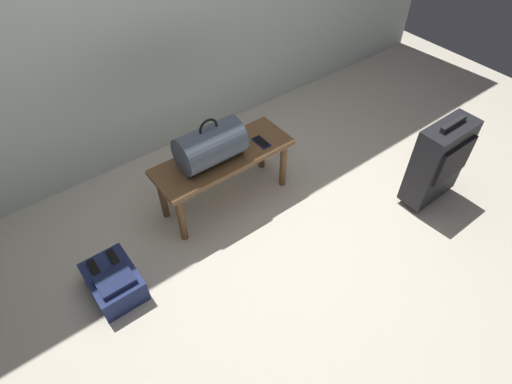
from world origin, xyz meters
TOP-DOWN VIEW (x-y plane):
  - ground_plane at (0.00, 0.00)m, footprint 6.60×6.60m
  - bench at (-0.07, 0.72)m, footprint 1.00×0.36m
  - duffel_bag_slate at (-0.16, 0.72)m, footprint 0.44×0.26m
  - cell_phone at (0.22, 0.66)m, footprint 0.07×0.14m
  - suitcase_upright_charcoal at (1.14, -0.18)m, footprint 0.44×0.21m
  - backpack_navy at (-1.06, 0.48)m, footprint 0.28×0.38m

SIDE VIEW (x-z plane):
  - ground_plane at x=0.00m, z-range 0.00..0.00m
  - backpack_navy at x=-1.06m, z-range -0.01..0.20m
  - suitcase_upright_charcoal at x=1.14m, z-range 0.01..0.71m
  - bench at x=-0.07m, z-range 0.15..0.59m
  - cell_phone at x=0.22m, z-range 0.44..0.45m
  - duffel_bag_slate at x=-0.16m, z-range 0.40..0.74m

